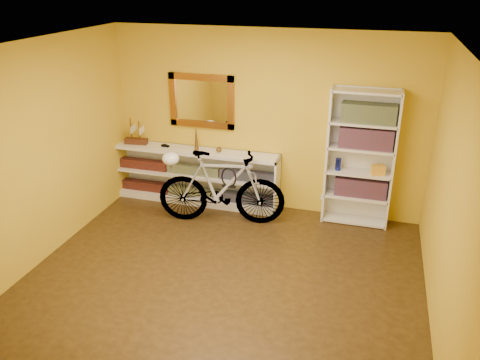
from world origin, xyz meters
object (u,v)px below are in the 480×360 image
(helmet, at_px, (171,159))
(bicycle, at_px, (221,188))
(console_unit, at_px, (194,176))
(bookcase, at_px, (360,159))

(helmet, bearing_deg, bicycle, 10.63)
(console_unit, distance_m, bookcase, 2.46)
(console_unit, relative_size, bookcase, 1.37)
(bicycle, xyz_separation_m, helmet, (-0.68, -0.13, 0.40))
(console_unit, xyz_separation_m, bookcase, (2.40, 0.03, 0.52))
(console_unit, distance_m, helmet, 0.82)
(helmet, bearing_deg, bookcase, 15.05)
(bicycle, bearing_deg, bookcase, -83.96)
(console_unit, height_order, bicycle, bicycle)
(bookcase, bearing_deg, helmet, -164.95)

